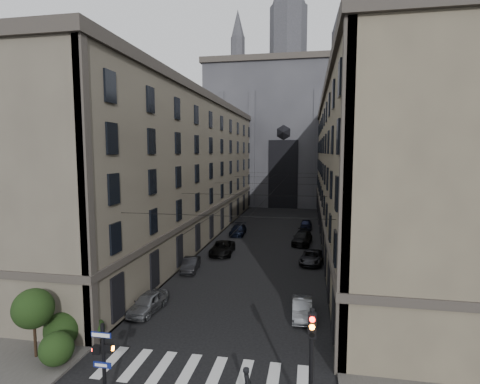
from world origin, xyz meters
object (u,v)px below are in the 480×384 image
Objects in this scene: pedestrian_signal_left at (103,360)px; car_right_near at (302,309)px; car_right_midfar at (302,238)px; car_right_far at (306,224)px; car_left_far at (238,230)px; car_left_midfar at (222,248)px; car_right_midnear at (312,257)px; car_left_midnear at (191,265)px; car_left_near at (148,303)px; gothic_tower at (287,125)px; traffic_light_right at (311,354)px.

pedestrian_signal_left reaches higher than car_right_near.
car_right_midfar reaches higher than car_right_far.
car_left_far is at bearing 163.87° from car_right_midfar.
car_right_midnear is (9.98, -1.63, -0.06)m from car_left_midfar.
pedestrian_signal_left reaches higher than car_left_midnear.
car_left_near is 26.26m from car_left_far.
pedestrian_signal_left is at bearing -90.57° from car_left_midnear.
car_left_midfar is at bearing -95.05° from gothic_tower.
car_left_midnear is (-5.86, -53.92, -17.15)m from gothic_tower.
car_right_near is 30.78m from car_right_far.
car_right_near is at bearing -61.43° from car_left_midfar.
car_right_near is at bearing 52.44° from pedestrian_signal_left.
gothic_tower is 14.50× the size of pedestrian_signal_left.
car_left_far is (-0.14, 10.26, -0.03)m from car_left_midfar.
car_right_midfar is at bearing -90.56° from car_right_far.
car_right_far is at bearing 56.71° from car_left_midfar.
car_left_midnear is 0.83× the size of car_right_midnear.
car_left_near is 0.77× the size of car_right_midfar.
car_right_midfar is (8.12, 32.54, -1.55)m from pedestrian_signal_left.
car_left_far is at bearing 87.41° from car_left_midfar.
car_right_near is 0.81× the size of car_right_midnear.
traffic_light_right is 24.05m from car_right_midnear.
car_left_midnear is 0.83× the size of car_left_far.
car_right_far is at bearing 76.18° from car_left_near.
car_left_far is (1.52, 16.67, 0.04)m from car_left_midnear.
traffic_light_right reaches higher than car_right_near.
traffic_light_right reaches higher than car_left_midfar.
car_right_midnear reaches higher than car_right_near.
car_right_midnear is 8.30m from car_right_midfar.
pedestrian_signal_left is at bearing -92.74° from gothic_tower.
car_right_midfar is (4.61, -40.92, -17.02)m from gothic_tower.
car_right_midnear is at bearing 69.10° from pedestrian_signal_left.
car_left_midfar is (1.76, 15.96, 0.02)m from car_left_near.
car_left_near reaches higher than car_right_near.
traffic_light_right reaches higher than car_left_midnear.
car_left_midfar is (-4.20, -47.51, -17.08)m from gothic_tower.
car_left_midfar is 10.26m from car_left_far.
pedestrian_signal_left is 0.77× the size of car_left_midfar.
car_right_midnear is 1.15× the size of car_right_far.
gothic_tower is 10.88× the size of car_right_midfar.
car_left_near is 16.05m from car_left_midfar.
car_right_midnear reaches higher than car_left_midnear.
car_left_far is (-9.94, 35.79, -2.60)m from traffic_light_right.
gothic_tower reaches higher than traffic_light_right.
car_right_far is (4.98, -31.55, -17.09)m from gothic_tower.
pedestrian_signal_left is at bearing -177.36° from traffic_light_right.
pedestrian_signal_left is 14.14m from car_right_near.
car_right_midnear is at bearing 55.77° from car_left_near.
traffic_light_right is 0.98× the size of car_right_midfar.
gothic_tower is 56.88m from car_left_midnear.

